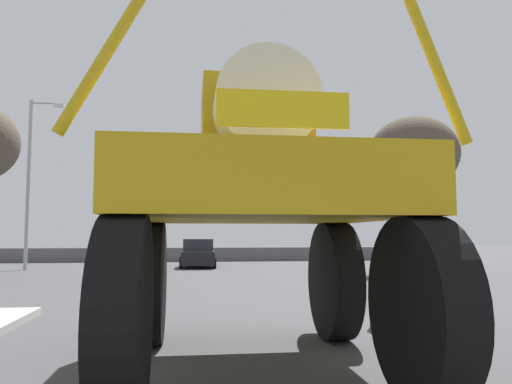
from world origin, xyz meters
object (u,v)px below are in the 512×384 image
(traffic_signal_near_right, at_px, (385,190))
(bare_tree_right, at_px, (414,154))
(sedan_ahead, at_px, (198,254))
(streetlight_far_left, at_px, (31,175))
(oversize_sprayer, at_px, (257,207))

(traffic_signal_near_right, distance_m, bare_tree_right, 13.47)
(sedan_ahead, distance_m, traffic_signal_near_right, 17.37)
(traffic_signal_near_right, xyz_separation_m, bare_tree_right, (6.27, 11.59, 2.81))
(traffic_signal_near_right, xyz_separation_m, streetlight_far_left, (-12.21, 15.86, 2.01))
(sedan_ahead, xyz_separation_m, streetlight_far_left, (-8.50, -0.99, 4.04))
(sedan_ahead, relative_size, streetlight_far_left, 0.48)
(oversize_sprayer, xyz_separation_m, bare_tree_right, (9.80, 15.73, 3.45))
(traffic_signal_near_right, distance_m, streetlight_far_left, 20.12)
(oversize_sprayer, relative_size, sedan_ahead, 1.24)
(sedan_ahead, bearing_deg, oversize_sprayer, -177.18)
(sedan_ahead, distance_m, streetlight_far_left, 9.46)
(oversize_sprayer, distance_m, bare_tree_right, 18.85)
(sedan_ahead, height_order, traffic_signal_near_right, traffic_signal_near_right)
(sedan_ahead, bearing_deg, traffic_signal_near_right, -165.27)
(streetlight_far_left, bearing_deg, bare_tree_right, -13.03)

